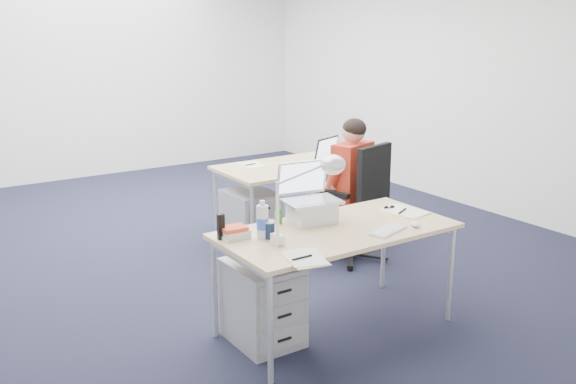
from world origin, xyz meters
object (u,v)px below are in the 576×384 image
(cordless_phone, at_px, (221,227))
(bear_figurine, at_px, (279,214))
(can_koozie, at_px, (269,229))
(dark_laptop, at_px, (337,150))
(water_bottle, at_px, (262,219))
(wireless_keyboard, at_px, (388,230))
(desk_lamp, at_px, (299,198))
(sunglasses, at_px, (389,208))
(desk_far, at_px, (300,168))
(drawer_pedestal_near, at_px, (263,302))
(computer_mouse, at_px, (415,224))
(silver_laptop, at_px, (312,194))
(book_stack, at_px, (234,232))
(far_cup, at_px, (329,153))
(desk_near, at_px, (337,235))
(office_chair, at_px, (354,227))
(seated_person, at_px, (339,187))
(drawer_pedestal_far, at_px, (250,220))
(headphones, at_px, (315,213))

(cordless_phone, bearing_deg, bear_figurine, 10.23)
(can_koozie, height_order, dark_laptop, dark_laptop)
(water_bottle, xyz_separation_m, cordless_phone, (-0.24, 0.12, -0.04))
(wireless_keyboard, distance_m, desk_lamp, 0.66)
(bear_figurine, relative_size, sunglasses, 1.47)
(desk_far, distance_m, drawer_pedestal_near, 2.24)
(computer_mouse, bearing_deg, drawer_pedestal_near, 179.96)
(silver_laptop, distance_m, wireless_keyboard, 0.57)
(computer_mouse, distance_m, cordless_phone, 1.31)
(cordless_phone, height_order, desk_lamp, desk_lamp)
(book_stack, bearing_deg, far_cup, 39.40)
(desk_near, height_order, silver_laptop, silver_laptop)
(desk_near, distance_m, office_chair, 1.42)
(seated_person, height_order, drawer_pedestal_near, seated_person)
(can_koozie, bearing_deg, bear_figurine, 45.88)
(desk_lamp, distance_m, far_cup, 2.54)
(drawer_pedestal_far, distance_m, headphones, 1.52)
(drawer_pedestal_far, xyz_separation_m, silver_laptop, (-0.39, -1.51, 0.66))
(seated_person, height_order, book_stack, seated_person)
(wireless_keyboard, xyz_separation_m, dark_laptop, (1.01, 1.85, 0.12))
(office_chair, bearing_deg, headphones, -158.76)
(desk_far, bearing_deg, headphones, -121.02)
(can_koozie, height_order, cordless_phone, cordless_phone)
(desk_far, distance_m, office_chair, 0.90)
(silver_laptop, height_order, desk_lamp, desk_lamp)
(seated_person, distance_m, headphones, 1.21)
(can_koozie, bearing_deg, cordless_phone, 151.24)
(office_chair, bearing_deg, desk_far, 77.23)
(far_cup, bearing_deg, water_bottle, -136.77)
(desk_far, xyz_separation_m, wireless_keyboard, (-0.70, -2.02, 0.05))
(desk_far, distance_m, water_bottle, 2.22)
(wireless_keyboard, relative_size, computer_mouse, 3.09)
(cordless_phone, bearing_deg, seated_person, 30.28)
(desk_far, xyz_separation_m, far_cup, (0.40, 0.07, 0.10))
(can_koozie, height_order, far_cup, can_koozie)
(desk_far, bearing_deg, water_bottle, -130.92)
(desk_far, bearing_deg, wireless_keyboard, -108.99)
(book_stack, relative_size, far_cup, 1.65)
(book_stack, bearing_deg, office_chair, 25.14)
(bear_figurine, bearing_deg, desk_far, 65.11)
(computer_mouse, relative_size, can_koozie, 0.83)
(sunglasses, relative_size, desk_lamp, 0.16)
(desk_far, xyz_separation_m, can_koozie, (-1.42, -1.70, 0.11))
(seated_person, bearing_deg, can_koozie, -161.07)
(far_cup, bearing_deg, computer_mouse, -112.44)
(wireless_keyboard, distance_m, water_bottle, 0.84)
(computer_mouse, relative_size, book_stack, 0.57)
(drawer_pedestal_near, bearing_deg, dark_laptop, 40.16)
(water_bottle, bearing_deg, sunglasses, 1.18)
(office_chair, xyz_separation_m, dark_laptop, (0.29, 0.64, 0.56))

